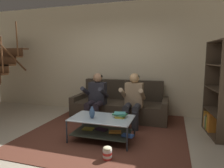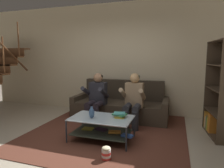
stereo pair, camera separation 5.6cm
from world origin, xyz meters
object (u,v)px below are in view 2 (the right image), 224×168
at_px(couch, 121,106).
at_px(person_seated_left, 96,96).
at_px(book_stack, 119,115).
at_px(bookshelf, 221,97).
at_px(vase, 92,113).
at_px(popcorn_tub, 106,153).
at_px(person_seated_right, 133,98).
at_px(coffee_table, 102,125).

bearing_deg(couch, person_seated_left, -128.51).
bearing_deg(book_stack, bookshelf, 25.00).
relative_size(person_seated_left, vase, 5.35).
distance_m(vase, popcorn_tub, 0.82).
bearing_deg(popcorn_tub, vase, 130.84).
distance_m(person_seated_right, coffee_table, 1.04).
distance_m(person_seated_left, bookshelf, 2.53).
bearing_deg(person_seated_right, couch, 128.60).
distance_m(vase, bookshelf, 2.44).
bearing_deg(vase, person_seated_left, 107.78).
relative_size(person_seated_right, coffee_table, 1.00).
relative_size(person_seated_left, person_seated_right, 0.98).
distance_m(person_seated_left, book_stack, 1.12).
relative_size(vase, book_stack, 0.79).
height_order(couch, person_seated_right, person_seated_right).
height_order(bookshelf, popcorn_tub, bookshelf).
height_order(person_seated_left, popcorn_tub, person_seated_left).
height_order(person_seated_right, bookshelf, bookshelf).
distance_m(couch, coffee_table, 1.44).
height_order(person_seated_right, popcorn_tub, person_seated_right).
distance_m(person_seated_right, book_stack, 0.82).
bearing_deg(person_seated_left, bookshelf, 0.45).
xyz_separation_m(person_seated_left, coffee_table, (0.48, -0.90, -0.33)).
bearing_deg(book_stack, vase, -155.34).
relative_size(person_seated_left, coffee_table, 0.98).
bearing_deg(couch, popcorn_tub, -80.32).
bearing_deg(popcorn_tub, coffee_table, 115.33).
bearing_deg(vase, bookshelf, 24.93).
height_order(couch, bookshelf, bookshelf).
height_order(couch, popcorn_tub, couch).
relative_size(coffee_table, vase, 5.45).
height_order(vase, bookshelf, bookshelf).
bearing_deg(person_seated_left, coffee_table, -61.94).
bearing_deg(coffee_table, book_stack, 19.83).
bearing_deg(bookshelf, couch, 166.17).
xyz_separation_m(book_stack, bookshelf, (1.76, 0.82, 0.27)).
height_order(coffee_table, bookshelf, bookshelf).
bearing_deg(person_seated_right, bookshelf, 0.62).
xyz_separation_m(couch, book_stack, (0.34, -1.34, 0.18)).
bearing_deg(bookshelf, coffee_table, -155.71).
bearing_deg(vase, coffee_table, 32.53).
xyz_separation_m(person_seated_left, book_stack, (0.77, -0.80, -0.14)).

